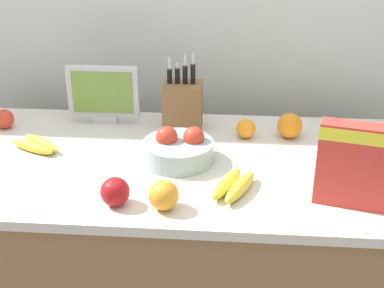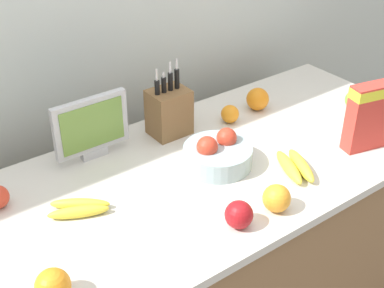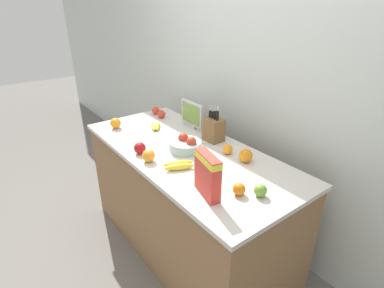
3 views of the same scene
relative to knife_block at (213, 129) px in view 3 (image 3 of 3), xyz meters
name	(u,v)px [view 3 (image 3 of 3)]	position (x,y,z in m)	size (l,w,h in m)	color
ground_plane	(187,243)	(0.00, -0.26, -0.97)	(14.00, 14.00, 0.00)	slate
wall_back	(250,78)	(0.00, 0.35, 0.33)	(9.00, 0.06, 2.60)	silver
counter	(186,200)	(0.00, -0.26, -0.53)	(1.77, 0.80, 0.88)	olive
knife_block	(213,129)	(0.00, 0.00, 0.00)	(0.14, 0.11, 0.28)	brown
small_monitor	(192,114)	(-0.29, 0.02, 0.03)	(0.27, 0.03, 0.22)	#B7B7BC
cereal_box	(207,173)	(0.52, -0.49, 0.04)	(0.22, 0.11, 0.24)	red
fruit_bowl	(186,145)	(0.02, -0.27, -0.05)	(0.23, 0.23, 0.12)	#99B2B7
banana_bunch_left	(155,126)	(-0.47, -0.22, -0.07)	(0.19, 0.15, 0.04)	yellow
banana_bunch_right	(179,165)	(0.20, -0.45, -0.07)	(0.15, 0.21, 0.04)	yellow
apple_rear	(161,114)	(-0.65, -0.05, -0.05)	(0.07, 0.07, 0.07)	red
apple_middle	(156,111)	(-0.77, -0.04, -0.05)	(0.07, 0.07, 0.07)	red
apple_by_knife_block	(140,148)	(-0.13, -0.55, -0.05)	(0.08, 0.08, 0.08)	#A31419
apple_rightmost	(260,190)	(0.71, -0.27, -0.05)	(0.07, 0.07, 0.07)	#6B9E33
orange_front_right	(246,156)	(0.39, -0.05, -0.04)	(0.09, 0.09, 0.09)	orange
orange_by_cereal	(149,156)	(0.01, -0.56, -0.05)	(0.08, 0.08, 0.08)	orange
orange_front_center	(116,123)	(-0.67, -0.49, -0.05)	(0.09, 0.09, 0.09)	orange
orange_back_center	(228,149)	(0.24, -0.07, -0.06)	(0.07, 0.07, 0.07)	orange
orange_front_left	(239,189)	(0.63, -0.35, -0.05)	(0.07, 0.07, 0.07)	orange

